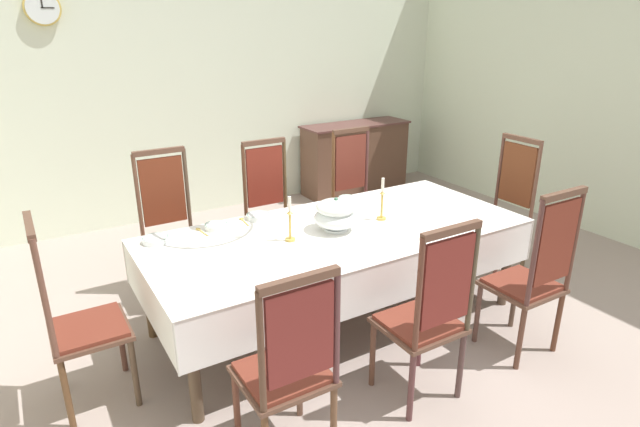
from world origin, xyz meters
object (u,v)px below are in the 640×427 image
chair_head_east (505,205)px  bowl_far_right (347,198)px  candlestick_west (290,224)px  sideboard (355,158)px  bowl_near_right (258,216)px  bowl_far_left (156,239)px  chair_north_a (171,227)px  candlestick_east (382,203)px  chair_south_b (428,313)px  chair_south_a (289,366)px  spoon_secondary (242,220)px  chair_north_b (272,209)px  soup_tureen (336,214)px  chair_head_west (73,316)px  mounted_clock (42,8)px  dining_table (338,238)px  spoon_primary (199,230)px  chair_south_c (534,274)px  bowl_near_left (216,226)px  chair_north_c (357,192)px

chair_head_east → bowl_far_right: 1.46m
candlestick_west → sideboard: 3.49m
bowl_near_right → bowl_far_left: bearing=-176.1°
chair_north_a → candlestick_east: bearing=142.7°
chair_north_a → bowl_near_right: bearing=136.2°
chair_south_b → candlestick_east: (0.43, 1.00, 0.28)m
chair_south_a → sideboard: 4.58m
bowl_near_right → bowl_far_left: (-0.78, -0.05, 0.00)m
spoon_secondary → sideboard: bearing=43.6°
candlestick_west → bowl_far_right: 0.94m
chair_north_b → soup_tureen: bearing=91.1°
chair_south_a → chair_head_west: bearing=130.0°
chair_north_b → mounted_clock: bearing=-52.4°
chair_north_a → chair_north_b: size_ratio=1.02×
dining_table → spoon_primary: 0.99m
chair_south_c → chair_north_b: bearing=114.3°
soup_tureen → bowl_far_right: bearing=48.8°
chair_north_b → bowl_far_left: 1.28m
dining_table → soup_tureen: size_ratio=8.63×
chair_north_b → soup_tureen: size_ratio=3.76×
soup_tureen → bowl_near_right: soup_tureen is taller
chair_south_c → soup_tureen: (-0.89, 1.01, 0.26)m
soup_tureen → chair_south_c: bearing=-48.5°
spoon_secondary → candlestick_east: bearing=-26.2°
bowl_far_left → bowl_near_left: bearing=3.1°
chair_head_west → bowl_far_right: size_ratio=8.26×
chair_head_east → candlestick_west: (-2.16, -0.00, 0.26)m
dining_table → candlestick_west: 0.43m
chair_north_b → bowl_far_left: chair_north_b is taller
bowl_far_left → candlestick_east: bearing=-15.7°
chair_south_a → spoon_primary: chair_south_a is taller
spoon_primary → chair_head_east: bearing=-17.9°
mounted_clock → chair_head_east: bearing=-41.3°
soup_tureen → candlestick_west: candlestick_west is taller
soup_tureen → spoon_secondary: 0.73m
chair_north_c → chair_head_east: (0.90, -1.01, 0.00)m
chair_head_west → sideboard: bearing=124.7°
chair_north_c → chair_south_c: bearing=90.0°
bowl_near_left → sideboard: sideboard is taller
bowl_near_left → mounted_clock: (-0.69, 2.35, 1.49)m
chair_head_east → sideboard: bearing=-3.6°
bowl_near_right → chair_south_c: bearing=-49.8°
bowl_near_right → bowl_far_right: 0.80m
chair_north_b → chair_south_c: (0.91, -2.01, 0.00)m
bowl_far_right → spoon_secondary: bowl_far_right is taller
bowl_near_left → spoon_primary: (-0.12, 0.03, -0.02)m
bowl_near_left → bowl_far_left: bowl_far_left is taller
chair_north_a → chair_south_b: 2.20m
chair_north_a → sideboard: 3.27m
spoon_secondary → sideboard: size_ratio=0.12×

